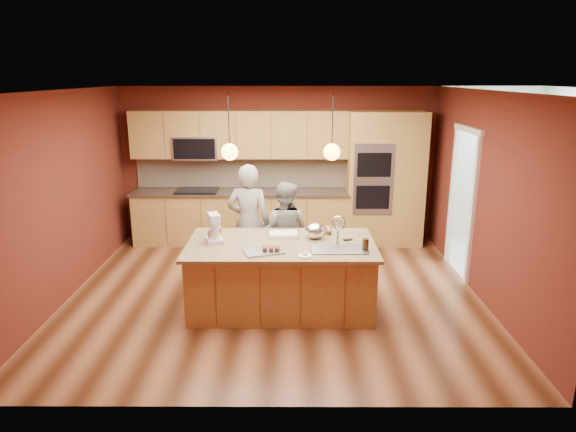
{
  "coord_description": "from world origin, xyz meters",
  "views": [
    {
      "loc": [
        0.21,
        -6.49,
        2.89
      ],
      "look_at": [
        0.19,
        -0.1,
        1.12
      ],
      "focal_mm": 32.0,
      "sensor_mm": 36.0,
      "label": 1
    }
  ],
  "objects_px": {
    "person_right": "(285,232)",
    "mixing_bowl": "(315,231)",
    "stand_mixer": "(214,230)",
    "island": "(282,275)",
    "person_left": "(249,223)"
  },
  "relations": [
    {
      "from": "person_left",
      "to": "island",
      "type": "bearing_deg",
      "value": 126.52
    },
    {
      "from": "stand_mixer",
      "to": "island",
      "type": "bearing_deg",
      "value": -22.15
    },
    {
      "from": "person_right",
      "to": "stand_mixer",
      "type": "relative_size",
      "value": 3.97
    },
    {
      "from": "person_left",
      "to": "stand_mixer",
      "type": "distance_m",
      "value": 0.96
    },
    {
      "from": "stand_mixer",
      "to": "mixing_bowl",
      "type": "relative_size",
      "value": 1.45
    },
    {
      "from": "stand_mixer",
      "to": "mixing_bowl",
      "type": "distance_m",
      "value": 1.27
    },
    {
      "from": "person_left",
      "to": "mixing_bowl",
      "type": "xyz_separation_m",
      "value": [
        0.9,
        -0.72,
        0.11
      ]
    },
    {
      "from": "person_left",
      "to": "person_right",
      "type": "relative_size",
      "value": 1.17
    },
    {
      "from": "stand_mixer",
      "to": "mixing_bowl",
      "type": "height_order",
      "value": "stand_mixer"
    },
    {
      "from": "person_left",
      "to": "stand_mixer",
      "type": "bearing_deg",
      "value": 75.88
    },
    {
      "from": "person_right",
      "to": "mixing_bowl",
      "type": "height_order",
      "value": "person_right"
    },
    {
      "from": "island",
      "to": "person_left",
      "type": "relative_size",
      "value": 1.37
    },
    {
      "from": "island",
      "to": "stand_mixer",
      "type": "distance_m",
      "value": 1.03
    },
    {
      "from": "island",
      "to": "person_left",
      "type": "distance_m",
      "value": 1.11
    },
    {
      "from": "person_left",
      "to": "person_right",
      "type": "bearing_deg",
      "value": -171.63
    }
  ]
}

